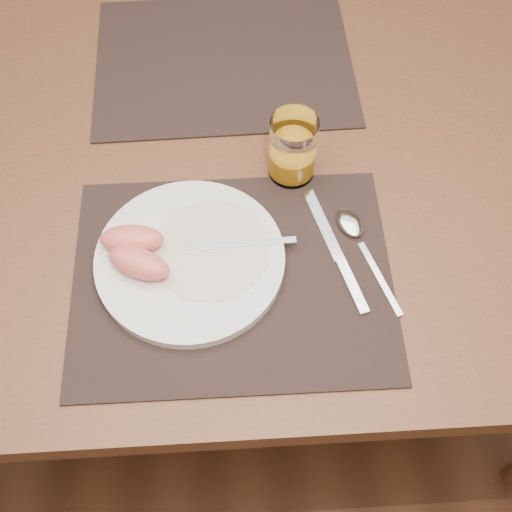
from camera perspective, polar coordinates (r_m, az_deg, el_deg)
The scene contains 11 objects.
ground at distance 1.68m, azimuth -1.33°, elevation -7.95°, with size 5.00×5.00×0.00m, color #54311C.
table at distance 1.10m, azimuth -2.03°, elevation 5.93°, with size 1.40×0.90×0.75m.
placemat_near at distance 0.91m, azimuth -2.10°, elevation -1.90°, with size 0.45×0.35×0.00m, color black.
placemat_far at distance 1.19m, azimuth -2.87°, elevation 16.90°, with size 0.45×0.35×0.00m, color black.
plate at distance 0.92m, azimuth -5.88°, elevation -0.30°, with size 0.27×0.27×0.02m, color white.
plate_dressing at distance 0.91m, azimuth -4.05°, elevation 0.62°, with size 0.17×0.17×0.00m.
fork at distance 0.91m, azimuth -2.86°, elevation 1.00°, with size 0.17×0.02×0.00m.
knife at distance 0.92m, azimuth 7.45°, elevation -0.33°, with size 0.07×0.22×0.01m.
spoon at distance 0.95m, azimuth 8.73°, elevation 2.30°, with size 0.08×0.19×0.01m.
juice_glass at distance 0.98m, azimuth 3.27°, elevation 9.32°, with size 0.07×0.07×0.11m.
grapefruit_wedges at distance 0.90m, azimuth -10.66°, elevation 0.44°, with size 0.11×0.10×0.04m.
Camera 1 is at (-0.00, -0.67, 1.54)m, focal length 45.00 mm.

